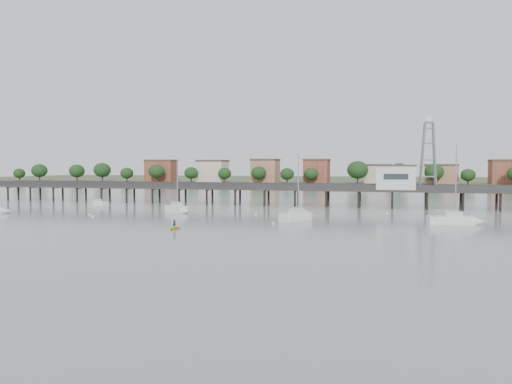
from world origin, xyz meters
The scene contains 12 objects.
ground_plane centered at (0.00, 0.00, 0.00)m, with size 500.00×500.00×0.00m, color slate.
pier centered at (0.00, 60.00, 3.79)m, with size 150.00×5.00×5.50m.
pier_building centered at (25.00, 60.00, 6.67)m, with size 8.40×5.40×5.30m.
lattice_tower centered at (31.50, 60.00, 11.10)m, with size 3.20×3.20×15.50m.
sailboat_b centered at (-15.31, 37.82, 0.66)m, with size 6.31×4.92×10.61m.
sailboat_d centered at (34.47, 31.38, 0.64)m, with size 8.16×4.03×13.00m.
sailboat_c centered at (9.59, 31.39, 0.65)m, with size 5.55×6.96×11.67m.
white_tender centered at (-40.39, 49.94, 0.47)m, with size 4.19×2.85×1.50m.
yellow_dinghy centered at (-5.68, 14.60, 0.00)m, with size 1.62×0.47×2.27m, color yellow.
dinghy_occupant centered at (-5.68, 14.60, 0.00)m, with size 0.45×1.23×0.29m, color black.
mooring_buoys centered at (2.61, 31.11, 0.08)m, with size 72.06×24.99×0.39m.
far_shore centered at (0.36, 239.58, 0.95)m, with size 500.00×170.00×10.40m.
Camera 1 is at (24.25, -50.58, 9.03)m, focal length 35.00 mm.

